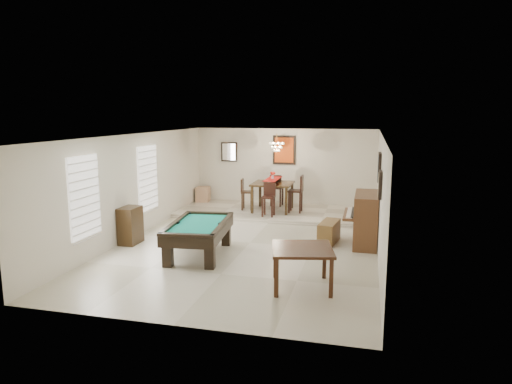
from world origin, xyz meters
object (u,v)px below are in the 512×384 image
at_px(apothecary_chest, 130,225).
at_px(dining_chair_south, 268,200).
at_px(dining_chair_north, 277,190).
at_px(chandelier, 277,143).
at_px(pool_table, 199,240).
at_px(dining_table, 273,195).
at_px(dining_chair_east, 296,194).
at_px(piano_bench, 329,232).
at_px(corner_bench, 203,194).
at_px(upright_piano, 360,219).
at_px(dining_chair_west, 247,194).
at_px(square_table, 302,268).
at_px(flower_vase, 273,175).

distance_m(apothecary_chest, dining_chair_south, 4.16).
distance_m(dining_chair_north, chandelier, 1.75).
height_order(pool_table, dining_chair_north, dining_chair_north).
distance_m(dining_table, dining_chair_south, 0.77).
bearing_deg(dining_chair_east, piano_bench, 25.40).
bearing_deg(apothecary_chest, corner_bench, 89.57).
xyz_separation_m(upright_piano, dining_chair_north, (-2.70, 3.41, 0.02)).
bearing_deg(dining_chair_west, dining_table, -94.32).
xyz_separation_m(dining_chair_south, dining_chair_north, (-0.05, 1.54, 0.03)).
distance_m(pool_table, dining_chair_west, 4.36).
relative_size(piano_bench, apothecary_chest, 1.05).
bearing_deg(dining_chair_north, dining_chair_south, 95.34).
distance_m(dining_chair_north, dining_chair_west, 1.12).
distance_m(square_table, dining_chair_south, 5.24).
bearing_deg(pool_table, dining_chair_east, 65.28).
xyz_separation_m(dining_chair_south, dining_chair_east, (0.68, 0.74, 0.08)).
bearing_deg(dining_chair_north, flower_vase, 94.71).
xyz_separation_m(upright_piano, chandelier, (-2.57, 2.65, 1.58)).
bearing_deg(dining_chair_west, corner_bench, 55.63).
distance_m(pool_table, flower_vase, 4.54).
height_order(square_table, dining_chair_east, dining_chair_east).
distance_m(square_table, apothecary_chest, 4.76).
bearing_deg(corner_bench, dining_table, -19.52).
relative_size(apothecary_chest, dining_chair_west, 0.93).
bearing_deg(dining_chair_south, chandelier, 84.67).
height_order(pool_table, piano_bench, pool_table).
bearing_deg(dining_chair_west, square_table, -162.56).
xyz_separation_m(dining_table, dining_chair_east, (0.72, -0.03, 0.07)).
bearing_deg(upright_piano, chandelier, 134.05).
distance_m(dining_chair_north, corner_bench, 2.63).
relative_size(square_table, flower_vase, 4.55).
xyz_separation_m(square_table, dining_table, (-1.74, 5.72, 0.25)).
bearing_deg(dining_chair_east, dining_chair_north, -137.24).
bearing_deg(dining_chair_west, piano_bench, -140.70).
distance_m(dining_table, flower_vase, 0.61).
distance_m(dining_chair_east, corner_bench, 3.50).
bearing_deg(dining_chair_south, dining_chair_west, 138.73).
relative_size(dining_table, chandelier, 2.00).
bearing_deg(chandelier, dining_chair_east, -4.30).
relative_size(square_table, dining_chair_south, 1.10).
xyz_separation_m(dining_table, dining_chair_north, (-0.02, 0.77, 0.02)).
xyz_separation_m(dining_table, chandelier, (0.11, 0.01, 1.58)).
distance_m(apothecary_chest, dining_table, 4.76).
xyz_separation_m(flower_vase, dining_chair_south, (0.04, -0.77, -0.62)).
height_order(upright_piano, flower_vase, flower_vase).
bearing_deg(apothecary_chest, dining_table, 55.87).
distance_m(apothecary_chest, dining_chair_north, 5.40).
bearing_deg(chandelier, pool_table, -100.93).
bearing_deg(flower_vase, dining_table, 0.00).
distance_m(pool_table, dining_chair_east, 4.60).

